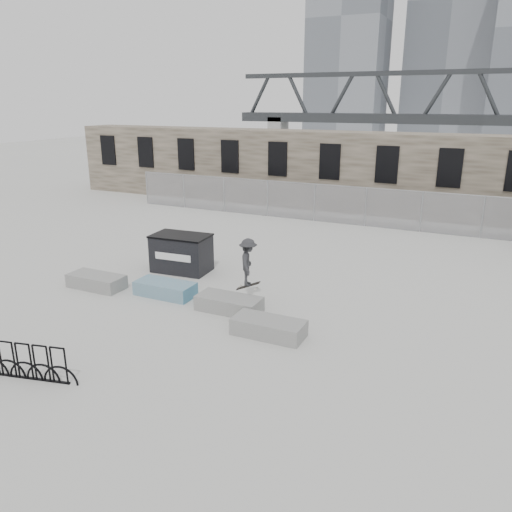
% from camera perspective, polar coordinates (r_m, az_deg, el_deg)
% --- Properties ---
extents(ground, '(120.00, 120.00, 0.00)m').
position_cam_1_polar(ground, '(16.34, -7.79, -5.15)').
color(ground, '#B8B7B2').
rests_on(ground, ground).
extents(stone_wall, '(36.00, 2.58, 4.50)m').
position_cam_1_polar(stone_wall, '(30.28, 9.09, 9.63)').
color(stone_wall, brown).
rests_on(stone_wall, ground).
extents(chainlink_fence, '(22.06, 0.06, 2.02)m').
position_cam_1_polar(chainlink_fence, '(26.95, 6.69, 6.16)').
color(chainlink_fence, gray).
rests_on(chainlink_fence, ground).
extents(planter_far_left, '(2.00, 0.90, 0.47)m').
position_cam_1_polar(planter_far_left, '(18.12, -17.77, -2.70)').
color(planter_far_left, gray).
rests_on(planter_far_left, ground).
extents(planter_center_left, '(2.00, 0.90, 0.47)m').
position_cam_1_polar(planter_center_left, '(16.85, -10.33, -3.64)').
color(planter_center_left, teal).
rests_on(planter_center_left, ground).
extents(planter_center_right, '(2.00, 0.90, 0.47)m').
position_cam_1_polar(planter_center_right, '(15.42, -3.10, -5.39)').
color(planter_center_right, gray).
rests_on(planter_center_right, ground).
extents(planter_offset, '(2.00, 0.90, 0.47)m').
position_cam_1_polar(planter_offset, '(13.87, 1.45, -8.08)').
color(planter_offset, gray).
rests_on(planter_offset, ground).
extents(dumpster, '(2.24, 1.46, 1.42)m').
position_cam_1_polar(dumpster, '(19.02, -8.52, 0.36)').
color(dumpster, black).
rests_on(dumpster, ground).
extents(bike_rack, '(3.52, 0.83, 0.90)m').
position_cam_1_polar(bike_rack, '(13.20, -26.54, -10.55)').
color(bike_rack, black).
rests_on(bike_rack, ground).
extents(skyline_towers, '(58.00, 28.00, 48.00)m').
position_cam_1_polar(skyline_towers, '(107.81, 21.99, 23.97)').
color(skyline_towers, slate).
rests_on(skyline_towers, ground).
extents(skateboarder, '(0.89, 1.11, 1.70)m').
position_cam_1_polar(skateboarder, '(15.49, -0.91, -0.72)').
color(skateboarder, '#2C2C2F').
rests_on(skateboarder, ground).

